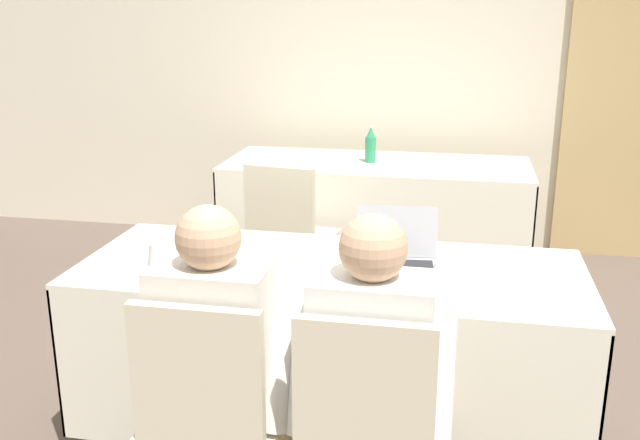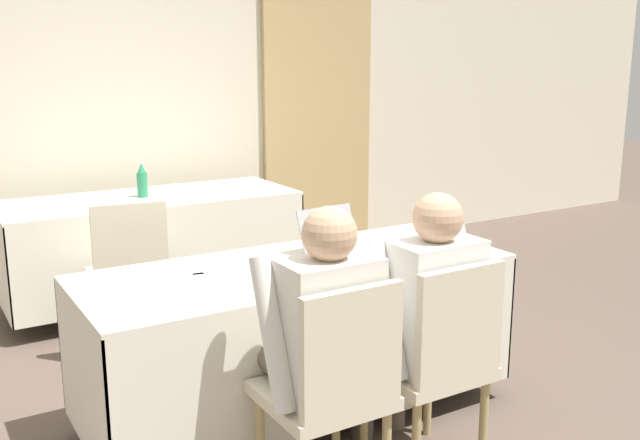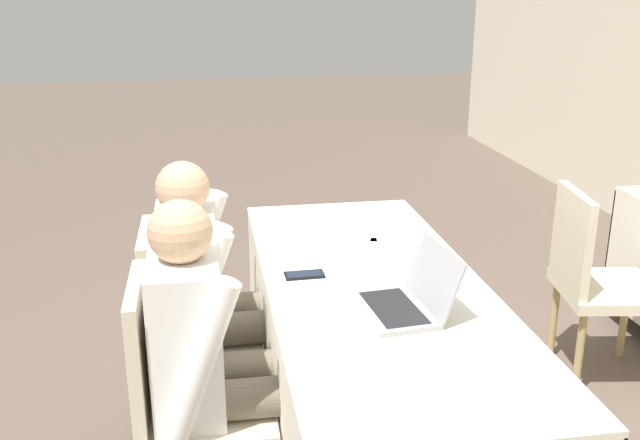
{
  "view_description": "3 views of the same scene",
  "coord_description": "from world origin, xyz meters",
  "views": [
    {
      "loc": [
        0.47,
        -2.59,
        1.74
      ],
      "look_at": [
        0.0,
        -0.2,
        1.01
      ],
      "focal_mm": 40.0,
      "sensor_mm": 36.0,
      "label": 1
    },
    {
      "loc": [
        -1.53,
        -2.73,
        1.68
      ],
      "look_at": [
        0.0,
        -0.2,
        1.01
      ],
      "focal_mm": 40.0,
      "sensor_mm": 36.0,
      "label": 2
    },
    {
      "loc": [
        2.33,
        -0.59,
        1.79
      ],
      "look_at": [
        0.0,
        -0.2,
        1.01
      ],
      "focal_mm": 40.0,
      "sensor_mm": 36.0,
      "label": 3
    }
  ],
  "objects": [
    {
      "name": "conference_table_near",
      "position": [
        0.0,
        0.0,
        0.58
      ],
      "size": [
        1.98,
        0.79,
        0.76
      ],
      "color": "silver",
      "rests_on": "ground_plane"
    },
    {
      "name": "laptop",
      "position": [
        0.26,
        0.04,
        0.8
      ],
      "size": [
        0.35,
        0.31,
        0.22
      ],
      "rotation": [
        0.0,
        0.0,
        0.1
      ],
      "color": "#99999E",
      "rests_on": "conference_table_near"
    },
    {
      "name": "cell_phone",
      "position": [
        -0.1,
        -0.25,
        0.76
      ],
      "size": [
        0.08,
        0.15,
        0.01
      ],
      "rotation": [
        0.0,
        0.0,
        0.03
      ],
      "color": "black",
      "rests_on": "conference_table_near"
    },
    {
      "name": "paper_beside_laptop",
      "position": [
        -0.33,
        0.21,
        0.76
      ],
      "size": [
        0.29,
        0.34,
        0.0
      ],
      "rotation": [
        0.0,
        0.0,
        -0.29
      ],
      "color": "white",
      "rests_on": "conference_table_near"
    },
    {
      "name": "paper_centre_table",
      "position": [
        -0.54,
        -0.02,
        0.76
      ],
      "size": [
        0.24,
        0.32,
        0.0
      ],
      "rotation": [
        0.0,
        0.0,
        -0.11
      ],
      "color": "white",
      "rests_on": "conference_table_near"
    },
    {
      "name": "chair_near_left",
      "position": [
        -0.25,
        -0.7,
        0.51
      ],
      "size": [
        0.44,
        0.44,
        0.92
      ],
      "rotation": [
        0.0,
        0.0,
        3.14
      ],
      "color": "tan",
      "rests_on": "ground_plane"
    },
    {
      "name": "chair_near_right",
      "position": [
        0.25,
        -0.7,
        0.51
      ],
      "size": [
        0.44,
        0.44,
        0.92
      ],
      "rotation": [
        0.0,
        0.0,
        3.14
      ],
      "color": "tan",
      "rests_on": "ground_plane"
    },
    {
      "name": "chair_far_spare",
      "position": [
        -0.45,
        1.16,
        0.51
      ],
      "size": [
        0.5,
        0.5,
        0.92
      ],
      "rotation": [
        0.0,
        0.0,
        2.99
      ],
      "color": "tan",
      "rests_on": "ground_plane"
    },
    {
      "name": "person_checkered_shirt",
      "position": [
        -0.25,
        -0.6,
        0.67
      ],
      "size": [
        0.5,
        0.52,
        1.18
      ],
      "rotation": [
        0.0,
        0.0,
        3.14
      ],
      "color": "#665B4C",
      "rests_on": "ground_plane"
    },
    {
      "name": "person_white_shirt",
      "position": [
        0.25,
        -0.6,
        0.67
      ],
      "size": [
        0.5,
        0.52,
        1.18
      ],
      "rotation": [
        0.0,
        0.0,
        3.14
      ],
      "color": "#665B4C",
      "rests_on": "ground_plane"
    }
  ]
}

